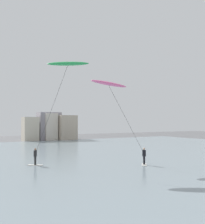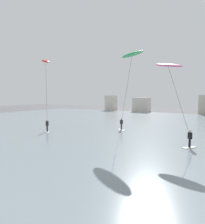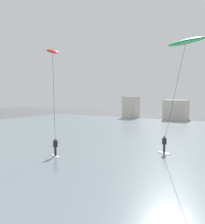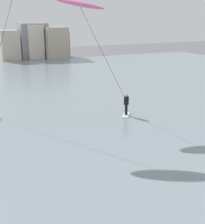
% 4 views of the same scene
% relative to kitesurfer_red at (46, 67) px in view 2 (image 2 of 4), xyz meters
% --- Properties ---
extents(water_bay, '(84.00, 52.00, 0.10)m').
position_rel_kitesurfer_red_xyz_m(water_bay, '(11.09, 9.91, -8.75)').
color(water_bay, gray).
rests_on(water_bay, ground).
extents(far_shore_buildings, '(40.06, 5.56, 6.11)m').
position_rel_kitesurfer_red_xyz_m(far_shore_buildings, '(15.71, 37.82, -6.22)').
color(far_shore_buildings, beige).
rests_on(far_shore_buildings, ground).
extents(kitesurfer_red, '(3.77, 3.42, 10.03)m').
position_rel_kitesurfer_red_xyz_m(kitesurfer_red, '(0.00, 0.00, 0.00)').
color(kitesurfer_red, silver).
rests_on(kitesurfer_red, water_bay).
extents(kitesurfer_pink, '(5.02, 4.46, 8.49)m').
position_rel_kitesurfer_red_xyz_m(kitesurfer_pink, '(15.88, 2.13, -1.30)').
color(kitesurfer_pink, silver).
rests_on(kitesurfer_pink, water_bay).
extents(kitesurfer_green, '(5.05, 4.49, 9.86)m').
position_rel_kitesurfer_red_xyz_m(kitesurfer_green, '(11.29, 2.81, 0.32)').
color(kitesurfer_green, silver).
rests_on(kitesurfer_green, water_bay).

